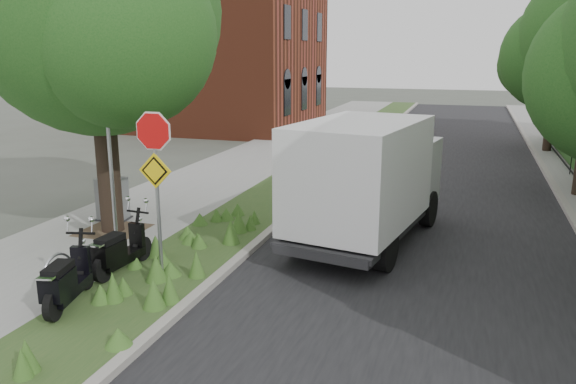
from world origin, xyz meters
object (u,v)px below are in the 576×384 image
Objects in this scene: scooter_near at (117,254)px; scooter_far at (65,286)px; sign_assembly at (155,162)px; utility_cabinet at (113,200)px; box_truck at (368,175)px.

scooter_far reaches higher than scooter_near.
scooter_near is at bearing -177.09° from sign_assembly.
scooter_far is at bearing -63.50° from utility_cabinet.
scooter_near is at bearing -54.03° from utility_cabinet.
sign_assembly reaches higher than utility_cabinet.
box_truck is (4.00, 5.12, 1.04)m from scooter_far.
scooter_near is 0.30× the size of box_truck.
sign_assembly is at bearing 2.91° from scooter_near.
sign_assembly is 3.05× the size of utility_cabinet.
utility_cabinet is at bearing 136.12° from sign_assembly.
scooter_near is at bearing 92.55° from scooter_far.
utility_cabinet reaches higher than scooter_near.
utility_cabinet is at bearing -175.12° from box_truck.
sign_assembly is 1.90× the size of scooter_far.
sign_assembly reaches higher than scooter_far.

